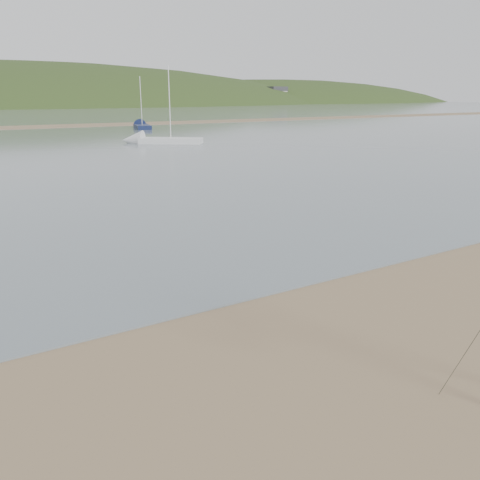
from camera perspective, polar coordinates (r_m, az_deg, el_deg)
sailboat_blue_far at (r=70.18m, az=-11.11°, el=12.48°), size 3.50×7.32×7.07m
sailboat_white_near at (r=47.24m, az=-10.12°, el=10.96°), size 6.80×6.00×7.26m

